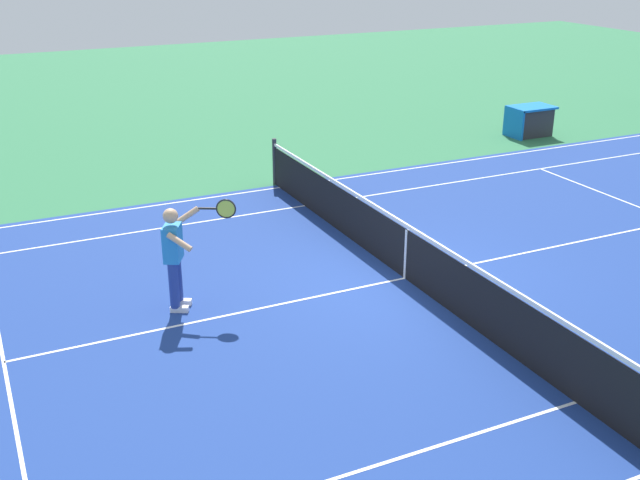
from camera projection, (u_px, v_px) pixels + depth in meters
The scene contains 6 objects.
ground_plane at pixel (405, 278), 13.10m from camera, with size 60.00×60.00×0.00m, color #2D7247.
court_slab at pixel (405, 278), 13.10m from camera, with size 24.20×11.40×0.00m, color navy.
court_line_markings at pixel (405, 278), 13.10m from camera, with size 23.85×11.05×0.01m.
tennis_net at pixel (406, 252), 12.92m from camera, with size 0.10×11.70×1.08m.
tennis_player_near at pixel (176, 253), 11.73m from camera, with size 1.19×0.75×1.70m.
equipment_cart_tarped at pixel (530, 121), 22.02m from camera, with size 1.25×0.84×0.85m.
Camera 1 is at (6.42, 10.14, 5.49)m, focal length 43.33 mm.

